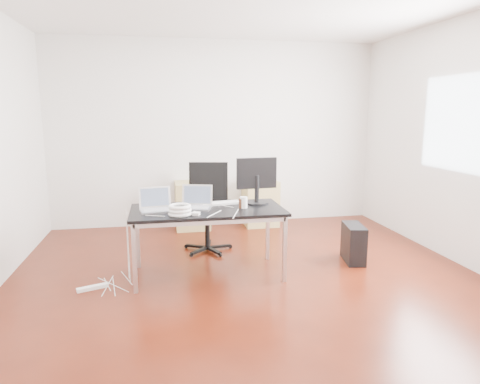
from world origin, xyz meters
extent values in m
plane|color=#3E1107|center=(0.00, 0.00, 0.00)|extent=(5.00, 5.00, 0.00)
plane|color=silver|center=(0.00, 2.50, 1.40)|extent=(5.00, 0.00, 5.00)
plane|color=silver|center=(0.00, -2.50, 1.40)|extent=(5.00, 0.00, 5.00)
plane|color=silver|center=(2.50, 0.00, 1.40)|extent=(0.00, 5.00, 5.00)
plane|color=white|center=(2.48, 0.20, 1.60)|extent=(0.00, 1.50, 1.50)
cube|color=black|center=(-0.40, 0.31, 0.71)|extent=(1.60, 0.80, 0.03)
cube|color=silver|center=(-1.15, -0.04, 0.35)|extent=(0.04, 0.04, 0.70)
cube|color=silver|center=(-1.15, 0.66, 0.35)|extent=(0.04, 0.04, 0.70)
cube|color=silver|center=(0.35, -0.04, 0.35)|extent=(0.04, 0.04, 0.70)
cube|color=silver|center=(0.35, 0.66, 0.35)|extent=(0.04, 0.04, 0.70)
cylinder|color=black|center=(-0.31, 1.11, 0.23)|extent=(0.06, 0.06, 0.47)
cube|color=black|center=(-0.31, 1.11, 0.50)|extent=(0.56, 0.55, 0.06)
cube|color=black|center=(-0.27, 1.32, 0.81)|extent=(0.47, 0.19, 0.55)
cube|color=tan|center=(-0.41, 2.23, 0.35)|extent=(0.50, 0.50, 0.70)
cube|color=tan|center=(0.64, 2.23, 0.35)|extent=(0.50, 0.50, 0.70)
cube|color=black|center=(1.33, 0.40, 0.22)|extent=(0.28, 0.48, 0.44)
cylinder|color=black|center=(-0.24, 2.25, 0.14)|extent=(0.25, 0.25, 0.28)
cube|color=white|center=(-1.58, 0.12, 0.02)|extent=(0.30, 0.16, 0.04)
cube|color=silver|center=(-0.92, 0.29, 0.74)|extent=(0.36, 0.28, 0.01)
cube|color=silver|center=(-0.94, 0.41, 0.85)|extent=(0.33, 0.09, 0.22)
cube|color=#475166|center=(-0.94, 0.40, 0.85)|extent=(0.29, 0.08, 0.18)
cube|color=silver|center=(-0.52, 0.34, 0.74)|extent=(0.38, 0.32, 0.01)
cube|color=silver|center=(-0.49, 0.45, 0.85)|extent=(0.33, 0.14, 0.22)
cube|color=#475166|center=(-0.49, 0.44, 0.85)|extent=(0.29, 0.12, 0.18)
cylinder|color=black|center=(0.17, 0.46, 0.74)|extent=(0.26, 0.26, 0.02)
cylinder|color=black|center=(0.17, 0.46, 0.90)|extent=(0.05, 0.05, 0.30)
cube|color=black|center=(0.17, 0.47, 1.07)|extent=(0.45, 0.08, 0.34)
cube|color=#475166|center=(0.17, 0.50, 1.07)|extent=(0.40, 0.03, 0.29)
cube|color=white|center=(-0.23, 0.50, 0.74)|extent=(0.46, 0.21, 0.02)
cylinder|color=white|center=(-0.01, 0.27, 0.79)|extent=(0.10, 0.10, 0.12)
cylinder|color=#512D1B|center=(-0.03, 0.27, 0.78)|extent=(0.08, 0.08, 0.10)
torus|color=white|center=(-0.70, 0.07, 0.75)|extent=(0.24, 0.24, 0.04)
torus|color=white|center=(-0.70, 0.07, 0.78)|extent=(0.23, 0.23, 0.04)
torus|color=white|center=(-0.70, 0.07, 0.82)|extent=(0.22, 0.22, 0.04)
cube|color=white|center=(-0.54, 0.05, 0.74)|extent=(0.09, 0.09, 0.03)
cube|color=#9E9E9E|center=(-0.40, 2.19, 0.79)|extent=(0.10, 0.09, 0.18)
cube|color=black|center=(0.70, 2.27, 0.74)|extent=(0.34, 0.30, 0.09)
camera|label=1|loc=(-0.88, -4.08, 1.74)|focal=32.00mm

